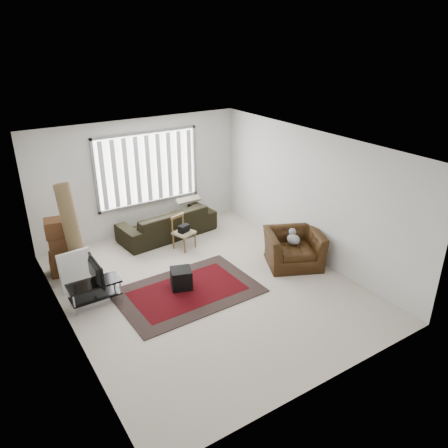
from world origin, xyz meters
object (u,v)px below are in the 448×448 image
object	(u,v)px
tv_stand	(95,289)
moving_boxes	(60,249)
sofa	(167,218)
armchair	(294,246)
side_chair	(183,231)

from	to	relation	value
tv_stand	moving_boxes	distance (m)	1.47
sofa	armchair	size ratio (longest dim) A/B	1.60
sofa	armchair	bearing A→B (deg)	114.96
moving_boxes	sofa	xyz separation A→B (m)	(2.53, 0.45, -0.10)
tv_stand	side_chair	distance (m)	2.60
armchair	sofa	bearing A→B (deg)	145.76
sofa	armchair	distance (m)	3.09
moving_boxes	armchair	size ratio (longest dim) A/B	0.81
tv_stand	side_chair	world-z (taller)	side_chair
armchair	tv_stand	bearing A→B (deg)	-166.07
tv_stand	sofa	xyz separation A→B (m)	(2.33, 1.89, 0.11)
sofa	tv_stand	bearing A→B (deg)	33.25
tv_stand	moving_boxes	bearing A→B (deg)	97.84
side_chair	armchair	size ratio (longest dim) A/B	0.53
tv_stand	side_chair	bearing A→B (deg)	25.42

